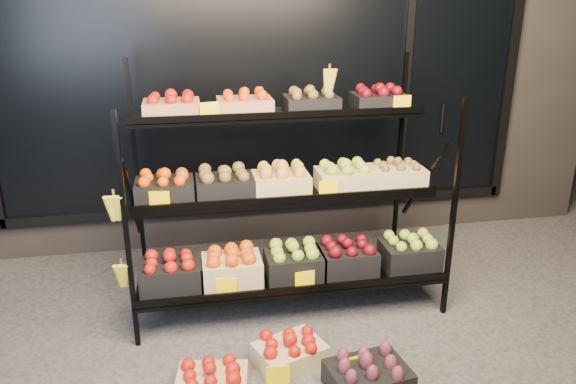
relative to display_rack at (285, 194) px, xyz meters
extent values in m
plane|color=#514F4C|center=(0.01, -0.60, -0.79)|extent=(24.00, 24.00, 0.00)
cube|color=#2D2826|center=(0.01, 2.00, 0.96)|extent=(6.00, 2.00, 3.50)
cube|color=black|center=(0.01, 0.98, 0.76)|extent=(4.20, 0.04, 2.40)
cube|color=black|center=(0.01, 0.96, -0.45)|extent=(4.30, 0.06, 0.08)
cube|color=black|center=(2.16, 0.96, 0.76)|extent=(0.08, 0.06, 2.50)
cube|color=black|center=(1.21, 0.96, 0.76)|extent=(0.06, 0.06, 2.50)
cylinder|color=black|center=(1.56, 0.93, 0.26)|extent=(0.02, 0.02, 0.25)
cube|color=black|center=(-1.01, -0.42, -0.04)|extent=(0.03, 0.03, 1.50)
cube|color=black|center=(1.04, -0.42, -0.04)|extent=(0.03, 0.03, 1.50)
cube|color=black|center=(-1.01, 0.55, 0.04)|extent=(0.03, 0.03, 1.66)
cube|color=black|center=(1.04, 0.55, 0.04)|extent=(0.03, 0.03, 1.66)
cube|color=black|center=(0.01, -0.25, -0.52)|extent=(2.05, 0.42, 0.03)
cube|color=black|center=(0.01, -0.45, -0.49)|extent=(2.05, 0.02, 0.05)
cube|color=black|center=(0.01, 0.05, -0.02)|extent=(2.05, 0.40, 0.03)
cube|color=black|center=(0.01, -0.14, 0.01)|extent=(2.05, 0.02, 0.05)
cube|color=black|center=(0.01, 0.35, 0.48)|extent=(2.05, 0.40, 0.03)
cube|color=black|center=(0.01, 0.16, 0.51)|extent=(2.05, 0.02, 0.05)
cube|color=tan|center=(-0.72, 0.35, 0.55)|extent=(0.38, 0.28, 0.11)
ellipsoid|color=#B90D0D|center=(-0.72, 0.35, 0.63)|extent=(0.32, 0.24, 0.07)
cube|color=tan|center=(-0.22, 0.35, 0.55)|extent=(0.38, 0.28, 0.11)
ellipsoid|color=#D54E0B|center=(-0.22, 0.35, 0.63)|extent=(0.32, 0.24, 0.07)
cube|color=black|center=(0.26, 0.35, 0.55)|extent=(0.38, 0.28, 0.11)
ellipsoid|color=brown|center=(0.26, 0.35, 0.63)|extent=(0.32, 0.24, 0.07)
cube|color=black|center=(0.76, 0.35, 0.55)|extent=(0.38, 0.28, 0.11)
ellipsoid|color=#620711|center=(0.76, 0.35, 0.63)|extent=(0.32, 0.24, 0.07)
cube|color=black|center=(-0.80, 0.05, 0.06)|extent=(0.38, 0.28, 0.14)
ellipsoid|color=#D54E0B|center=(-0.80, 0.05, 0.16)|extent=(0.32, 0.24, 0.07)
cube|color=black|center=(-0.40, 0.05, 0.06)|extent=(0.38, 0.28, 0.14)
ellipsoid|color=brown|center=(-0.40, 0.05, 0.16)|extent=(0.32, 0.24, 0.07)
cube|color=tan|center=(-0.02, 0.05, 0.06)|extent=(0.38, 0.28, 0.14)
ellipsoid|color=gold|center=(-0.02, 0.05, 0.16)|extent=(0.32, 0.24, 0.07)
cube|color=tan|center=(0.43, 0.05, 0.06)|extent=(0.38, 0.28, 0.14)
ellipsoid|color=#9ABE2F|center=(0.43, 0.05, 0.16)|extent=(0.32, 0.24, 0.07)
cube|color=tan|center=(0.82, 0.05, 0.06)|extent=(0.38, 0.28, 0.14)
ellipsoid|color=brown|center=(0.82, 0.05, 0.16)|extent=(0.32, 0.24, 0.07)
cube|color=black|center=(-0.79, -0.25, -0.42)|extent=(0.38, 0.28, 0.18)
ellipsoid|color=#B90D0D|center=(-0.79, -0.25, -0.30)|extent=(0.32, 0.24, 0.07)
cube|color=tan|center=(-0.39, -0.25, -0.42)|extent=(0.38, 0.28, 0.18)
ellipsoid|color=#D54E0B|center=(-0.39, -0.25, -0.30)|extent=(0.32, 0.24, 0.07)
cube|color=black|center=(0.02, -0.25, -0.42)|extent=(0.38, 0.28, 0.18)
ellipsoid|color=#9ABE2F|center=(0.02, -0.25, -0.30)|extent=(0.32, 0.24, 0.07)
cube|color=black|center=(0.38, -0.25, -0.42)|extent=(0.38, 0.28, 0.18)
ellipsoid|color=#620711|center=(0.38, -0.25, -0.30)|extent=(0.32, 0.24, 0.07)
cube|color=black|center=(0.83, -0.25, -0.42)|extent=(0.38, 0.28, 0.18)
ellipsoid|color=#9ABE2F|center=(0.83, -0.25, -0.30)|extent=(0.32, 0.24, 0.07)
ellipsoid|color=yellow|center=(-1.06, -0.40, 0.22)|extent=(0.14, 0.08, 0.22)
ellipsoid|color=yellow|center=(-1.06, -0.40, -0.21)|extent=(0.14, 0.08, 0.22)
ellipsoid|color=yellow|center=(0.36, 0.25, 0.81)|extent=(0.14, 0.08, 0.22)
cube|color=#FFD300|center=(-0.83, -0.10, 0.05)|extent=(0.13, 0.01, 0.12)
cube|color=#FFD300|center=(0.28, -0.10, 0.05)|extent=(0.13, 0.01, 0.12)
cube|color=#FFD300|center=(0.88, 0.20, 0.55)|extent=(0.13, 0.01, 0.12)
cube|color=#FFD300|center=(-0.47, 0.20, 0.55)|extent=(0.13, 0.01, 0.12)
cube|color=#FFD300|center=(-0.44, -0.40, -0.45)|extent=(0.13, 0.01, 0.12)
cube|color=#FFD300|center=(0.06, -0.40, -0.45)|extent=(0.13, 0.01, 0.12)
cube|color=#FFD300|center=(-0.22, -1.00, -0.73)|extent=(0.13, 0.01, 0.12)
cube|color=#FFD300|center=(0.21, -1.00, -0.73)|extent=(0.13, 0.01, 0.12)
ellipsoid|color=#B90D0D|center=(-0.58, -0.98, -0.63)|extent=(0.36, 0.29, 0.07)
cube|color=tan|center=(-0.11, -0.78, -0.72)|extent=(0.46, 0.40, 0.13)
ellipsoid|color=#B90D0D|center=(-0.11, -0.78, -0.62)|extent=(0.39, 0.34, 0.07)
cube|color=black|center=(0.27, -1.09, -0.71)|extent=(0.48, 0.38, 0.15)
ellipsoid|color=brown|center=(0.27, -1.09, -0.61)|extent=(0.40, 0.32, 0.07)
camera|label=1|loc=(-0.63, -3.53, 1.32)|focal=35.00mm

